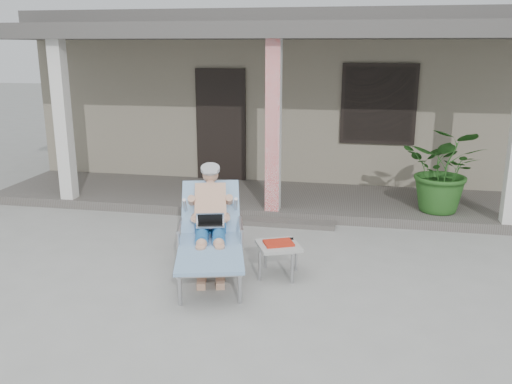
# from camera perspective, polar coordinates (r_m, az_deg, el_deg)

# --- Properties ---
(ground) EXTENTS (60.00, 60.00, 0.00)m
(ground) POSITION_cam_1_polar(r_m,az_deg,el_deg) (6.66, -1.24, -8.41)
(ground) COLOR #9E9E99
(ground) RESTS_ON ground
(house) EXTENTS (10.40, 5.40, 3.30)m
(house) POSITION_cam_1_polar(r_m,az_deg,el_deg) (12.56, 5.07, 10.59)
(house) COLOR gray
(house) RESTS_ON ground
(porch_deck) EXTENTS (10.00, 2.00, 0.15)m
(porch_deck) POSITION_cam_1_polar(r_m,az_deg,el_deg) (9.42, 2.60, -0.78)
(porch_deck) COLOR #605B56
(porch_deck) RESTS_ON ground
(porch_overhang) EXTENTS (10.00, 2.30, 2.85)m
(porch_overhang) POSITION_cam_1_polar(r_m,az_deg,el_deg) (9.00, 2.76, 15.97)
(porch_overhang) COLOR silver
(porch_overhang) RESTS_ON porch_deck
(porch_step) EXTENTS (2.00, 0.30, 0.07)m
(porch_step) POSITION_cam_1_polar(r_m,az_deg,el_deg) (8.34, 1.44, -3.16)
(porch_step) COLOR #605B56
(porch_step) RESTS_ON ground
(lounger) EXTENTS (1.18, 2.02, 1.27)m
(lounger) POSITION_cam_1_polar(r_m,az_deg,el_deg) (6.50, -4.86, -1.72)
(lounger) COLOR #B7B7BC
(lounger) RESTS_ON ground
(side_table) EXTENTS (0.63, 0.63, 0.43)m
(side_table) POSITION_cam_1_polar(r_m,az_deg,el_deg) (6.43, 2.39, -5.82)
(side_table) COLOR #ABABA6
(side_table) RESTS_ON ground
(potted_palm) EXTENTS (1.49, 1.39, 1.34)m
(potted_palm) POSITION_cam_1_polar(r_m,az_deg,el_deg) (8.81, 19.28, 2.24)
(potted_palm) COLOR #26591E
(potted_palm) RESTS_ON porch_deck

